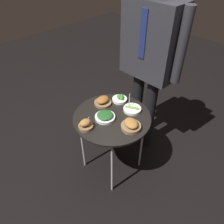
{
  "coord_description": "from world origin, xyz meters",
  "views": [
    {
      "loc": [
        1.0,
        -1.0,
        1.92
      ],
      "look_at": [
        0.0,
        0.0,
        0.73
      ],
      "focal_mm": 35.0,
      "sensor_mm": 36.0,
      "label": 1
    }
  ],
  "objects_px": {
    "bowl_roast_front_center": "(103,101)",
    "waiter_figure": "(150,50)",
    "serving_cart": "(112,121)",
    "bowl_roast_center": "(131,125)",
    "bowl_spinach_front_left": "(105,116)",
    "bowl_asparagus_mid_right": "(132,109)",
    "bowl_broccoli_far_rim": "(120,98)",
    "bowl_roast_back_left": "(86,125)"
  },
  "relations": [
    {
      "from": "bowl_roast_front_center",
      "to": "waiter_figure",
      "type": "relative_size",
      "value": 0.09
    },
    {
      "from": "serving_cart",
      "to": "bowl_roast_center",
      "type": "relative_size",
      "value": 4.16
    },
    {
      "from": "bowl_spinach_front_left",
      "to": "waiter_figure",
      "type": "distance_m",
      "value": 0.7
    },
    {
      "from": "bowl_roast_front_center",
      "to": "bowl_roast_center",
      "type": "height_order",
      "value": "bowl_roast_center"
    },
    {
      "from": "bowl_spinach_front_left",
      "to": "bowl_asparagus_mid_right",
      "type": "distance_m",
      "value": 0.26
    },
    {
      "from": "bowl_broccoli_far_rim",
      "to": "waiter_figure",
      "type": "xyz_separation_m",
      "value": [
        0.08,
        0.29,
        0.42
      ]
    },
    {
      "from": "bowl_roast_back_left",
      "to": "waiter_figure",
      "type": "relative_size",
      "value": 0.07
    },
    {
      "from": "bowl_broccoli_far_rim",
      "to": "bowl_spinach_front_left",
      "type": "bearing_deg",
      "value": -72.46
    },
    {
      "from": "bowl_roast_center",
      "to": "bowl_asparagus_mid_right",
      "type": "distance_m",
      "value": 0.23
    },
    {
      "from": "bowl_roast_back_left",
      "to": "bowl_roast_center",
      "type": "bearing_deg",
      "value": 44.55
    },
    {
      "from": "bowl_roast_front_center",
      "to": "bowl_broccoli_far_rim",
      "type": "distance_m",
      "value": 0.17
    },
    {
      "from": "serving_cart",
      "to": "bowl_roast_back_left",
      "type": "xyz_separation_m",
      "value": [
        -0.05,
        -0.25,
        0.08
      ]
    },
    {
      "from": "bowl_spinach_front_left",
      "to": "bowl_roast_center",
      "type": "relative_size",
      "value": 1.05
    },
    {
      "from": "serving_cart",
      "to": "waiter_figure",
      "type": "height_order",
      "value": "waiter_figure"
    },
    {
      "from": "bowl_asparagus_mid_right",
      "to": "waiter_figure",
      "type": "bearing_deg",
      "value": 107.72
    },
    {
      "from": "serving_cart",
      "to": "bowl_asparagus_mid_right",
      "type": "relative_size",
      "value": 4.31
    },
    {
      "from": "bowl_roast_front_center",
      "to": "bowl_asparagus_mid_right",
      "type": "distance_m",
      "value": 0.28
    },
    {
      "from": "serving_cart",
      "to": "bowl_roast_front_center",
      "type": "xyz_separation_m",
      "value": [
        -0.18,
        0.06,
        0.08
      ]
    },
    {
      "from": "bowl_roast_back_left",
      "to": "waiter_figure",
      "type": "bearing_deg",
      "value": 88.59
    },
    {
      "from": "serving_cart",
      "to": "bowl_roast_back_left",
      "type": "height_order",
      "value": "bowl_roast_back_left"
    },
    {
      "from": "serving_cart",
      "to": "bowl_roast_front_center",
      "type": "distance_m",
      "value": 0.21
    },
    {
      "from": "bowl_roast_front_center",
      "to": "waiter_figure",
      "type": "distance_m",
      "value": 0.62
    },
    {
      "from": "bowl_spinach_front_left",
      "to": "bowl_roast_back_left",
      "type": "xyz_separation_m",
      "value": [
        -0.03,
        -0.19,
        0.01
      ]
    },
    {
      "from": "bowl_spinach_front_left",
      "to": "serving_cart",
      "type": "bearing_deg",
      "value": 68.35
    },
    {
      "from": "serving_cart",
      "to": "bowl_spinach_front_left",
      "type": "relative_size",
      "value": 3.95
    },
    {
      "from": "bowl_roast_front_center",
      "to": "bowl_asparagus_mid_right",
      "type": "bearing_deg",
      "value": 25.56
    },
    {
      "from": "bowl_roast_center",
      "to": "bowl_roast_back_left",
      "type": "distance_m",
      "value": 0.37
    },
    {
      "from": "bowl_spinach_front_left",
      "to": "bowl_roast_front_center",
      "type": "bearing_deg",
      "value": 142.24
    },
    {
      "from": "bowl_roast_center",
      "to": "bowl_asparagus_mid_right",
      "type": "relative_size",
      "value": 1.04
    },
    {
      "from": "bowl_roast_back_left",
      "to": "bowl_asparagus_mid_right",
      "type": "xyz_separation_m",
      "value": [
        0.12,
        0.44,
        -0.02
      ]
    },
    {
      "from": "waiter_figure",
      "to": "bowl_spinach_front_left",
      "type": "bearing_deg",
      "value": -89.14
    },
    {
      "from": "bowl_roast_center",
      "to": "bowl_broccoli_far_rim",
      "type": "bearing_deg",
      "value": 147.16
    },
    {
      "from": "bowl_broccoli_far_rim",
      "to": "bowl_asparagus_mid_right",
      "type": "bearing_deg",
      "value": -8.57
    },
    {
      "from": "bowl_asparagus_mid_right",
      "to": "bowl_spinach_front_left",
      "type": "bearing_deg",
      "value": -110.51
    },
    {
      "from": "bowl_roast_front_center",
      "to": "bowl_roast_back_left",
      "type": "relative_size",
      "value": 1.25
    },
    {
      "from": "serving_cart",
      "to": "bowl_roast_front_center",
      "type": "bearing_deg",
      "value": 160.63
    },
    {
      "from": "bowl_roast_front_center",
      "to": "bowl_broccoli_far_rim",
      "type": "relative_size",
      "value": 1.15
    },
    {
      "from": "bowl_roast_center",
      "to": "bowl_broccoli_far_rim",
      "type": "xyz_separation_m",
      "value": [
        -0.32,
        0.21,
        -0.01
      ]
    },
    {
      "from": "bowl_roast_front_center",
      "to": "bowl_roast_center",
      "type": "bearing_deg",
      "value": -8.44
    },
    {
      "from": "bowl_broccoli_far_rim",
      "to": "serving_cart",
      "type": "bearing_deg",
      "value": -62.69
    },
    {
      "from": "serving_cart",
      "to": "bowl_spinach_front_left",
      "type": "xyz_separation_m",
      "value": [
        -0.02,
        -0.06,
        0.07
      ]
    },
    {
      "from": "bowl_roast_center",
      "to": "waiter_figure",
      "type": "xyz_separation_m",
      "value": [
        -0.24,
        0.49,
        0.41
      ]
    }
  ]
}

